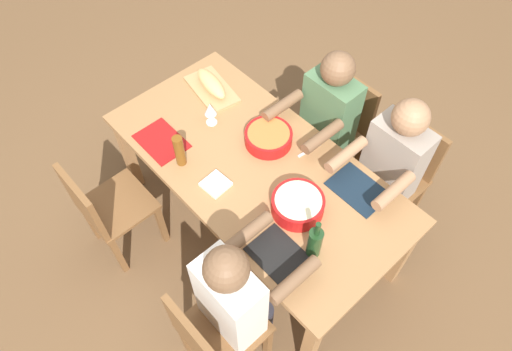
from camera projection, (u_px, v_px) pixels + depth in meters
ground_plane at (256, 226)px, 3.36m from camera, size 8.00×8.00×0.00m
dining_table at (256, 172)px, 2.83m from camera, size 1.90×0.94×0.74m
chair_far_center at (339, 126)px, 3.28m from camera, size 0.40×0.40×0.85m
diner_far_center at (325, 118)px, 3.03m from camera, size 0.41×0.53×1.20m
chair_far_right at (399, 170)px, 3.06m from camera, size 0.40×0.40×0.85m
diner_far_right at (389, 166)px, 2.81m from camera, size 0.41×0.53×1.20m
chair_near_right at (212, 335)px, 2.44m from camera, size 0.40×0.40×0.85m
diner_near_right at (237, 297)px, 2.33m from camera, size 0.41×0.53×1.20m
chair_near_left at (105, 208)px, 2.89m from camera, size 0.40×0.40×0.85m
serving_bowl_fruit at (269, 137)px, 2.82m from camera, size 0.29×0.29×0.08m
serving_bowl_pasta at (298, 204)px, 2.53m from camera, size 0.29×0.29×0.10m
cutting_board at (212, 89)px, 3.11m from camera, size 0.43×0.28×0.02m
bread_loaf at (211, 83)px, 3.07m from camera, size 0.33×0.16×0.09m
wine_bottle at (315, 242)px, 2.34m from camera, size 0.08×0.08×0.29m
beer_bottle at (179, 151)px, 2.68m from camera, size 0.06×0.06×0.22m
wine_glass at (210, 110)px, 2.86m from camera, size 0.08×0.08×0.17m
fork_far_center at (309, 150)px, 2.82m from camera, size 0.04×0.17×0.01m
placemat_far_right at (358, 189)px, 2.66m from camera, size 0.32×0.23×0.01m
placemat_near_right at (280, 256)px, 2.41m from camera, size 0.32×0.23×0.01m
placemat_near_left at (162, 141)px, 2.86m from camera, size 0.32×0.23×0.01m
napkin_stack at (216, 184)px, 2.66m from camera, size 0.15×0.15×0.02m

